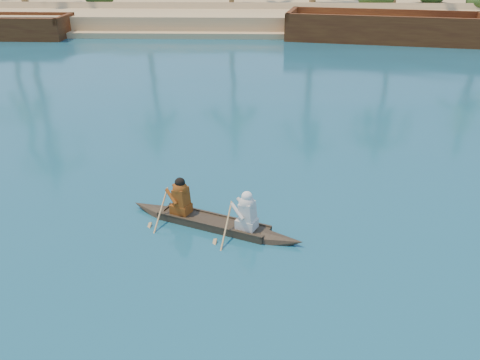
# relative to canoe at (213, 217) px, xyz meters

# --- Properties ---
(shrub_cluster) EXTENTS (100.00, 6.00, 2.40)m
(shrub_cluster) POSITION_rel_canoe_xyz_m (8.00, 35.50, 0.96)
(shrub_cluster) COLOR #1D3212
(shrub_cluster) RESTS_ON ground
(canoe) EXTENTS (4.33, 2.35, 1.23)m
(canoe) POSITION_rel_canoe_xyz_m (0.00, 0.00, 0.00)
(canoe) COLOR #352B1D
(canoe) RESTS_ON ground
(barge_mid) EXTENTS (13.32, 6.65, 2.12)m
(barge_mid) POSITION_rel_canoe_xyz_m (9.44, 26.00, 0.51)
(barge_mid) COLOR #5C3013
(barge_mid) RESTS_ON ground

